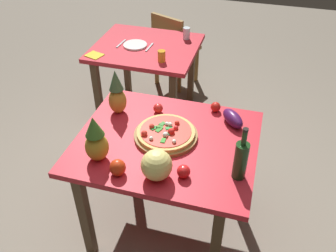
{
  "coord_description": "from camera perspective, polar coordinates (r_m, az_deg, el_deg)",
  "views": [
    {
      "loc": [
        0.49,
        -1.68,
        2.24
      ],
      "look_at": [
        -0.01,
        0.08,
        0.82
      ],
      "focal_mm": 38.73,
      "sensor_mm": 36.0,
      "label": 1
    }
  ],
  "objects": [
    {
      "name": "fork_utensil",
      "position": [
        3.5,
        -7.4,
        12.75
      ],
      "size": [
        0.03,
        0.18,
        0.01
      ],
      "primitive_type": "cube",
      "rotation": [
        0.0,
        0.0,
        -0.1
      ],
      "color": "silver",
      "rests_on": "background_table"
    },
    {
      "name": "napkin_folded",
      "position": [
        3.32,
        -11.51,
        10.87
      ],
      "size": [
        0.17,
        0.16,
        0.01
      ],
      "primitive_type": "cube",
      "rotation": [
        0.0,
        0.0,
        -0.3
      ],
      "color": "yellow",
      "rests_on": "background_table"
    },
    {
      "name": "tomato_near_board",
      "position": [
        2.5,
        -1.57,
        2.82
      ],
      "size": [
        0.07,
        0.07,
        0.07
      ],
      "primitive_type": "sphere",
      "color": "red",
      "rests_on": "display_table"
    },
    {
      "name": "wine_bottle",
      "position": [
        2.0,
        11.37,
        -5.2
      ],
      "size": [
        0.08,
        0.08,
        0.34
      ],
      "color": "#1B3919",
      "rests_on": "display_table"
    },
    {
      "name": "drinking_glass_juice",
      "position": [
        3.14,
        -1.01,
        10.95
      ],
      "size": [
        0.07,
        0.07,
        0.1
      ],
      "primitive_type": "cylinder",
      "color": "orange",
      "rests_on": "background_table"
    },
    {
      "name": "dinner_plate",
      "position": [
        3.45,
        -5.2,
        12.59
      ],
      "size": [
        0.22,
        0.22,
        0.02
      ],
      "primitive_type": "cylinder",
      "color": "white",
      "rests_on": "background_table"
    },
    {
      "name": "pineapple_right",
      "position": [
        2.11,
        -11.27,
        -2.28
      ],
      "size": [
        0.14,
        0.14,
        0.3
      ],
      "color": "#AE8A28",
      "rests_on": "display_table"
    },
    {
      "name": "pizza",
      "position": [
        2.28,
        -0.38,
        -0.96
      ],
      "size": [
        0.37,
        0.37,
        0.06
      ],
      "color": "tan",
      "rests_on": "pizza_board"
    },
    {
      "name": "dining_chair",
      "position": [
        4.1,
        0.79,
        12.43
      ],
      "size": [
        0.52,
        0.52,
        0.85
      ],
      "rotation": [
        0.0,
        0.0,
        2.75
      ],
      "color": "olive",
      "rests_on": "ground_plane"
    },
    {
      "name": "tomato_beside_pepper",
      "position": [
        2.53,
        7.51,
        2.99
      ],
      "size": [
        0.07,
        0.07,
        0.07
      ],
      "primitive_type": "sphere",
      "color": "red",
      "rests_on": "display_table"
    },
    {
      "name": "melon",
      "position": [
        1.99,
        -1.81,
        -6.17
      ],
      "size": [
        0.18,
        0.18,
        0.18
      ],
      "primitive_type": "sphere",
      "color": "#DDD071",
      "rests_on": "display_table"
    },
    {
      "name": "knife_utensil",
      "position": [
        3.4,
        -2.93,
        12.28
      ],
      "size": [
        0.03,
        0.18,
        0.01
      ],
      "primitive_type": "cube",
      "rotation": [
        0.0,
        0.0,
        -0.05
      ],
      "color": "silver",
      "rests_on": "background_table"
    },
    {
      "name": "tomato_by_bottle",
      "position": [
        2.03,
        2.47,
        -7.15
      ],
      "size": [
        0.08,
        0.08,
        0.08
      ],
      "primitive_type": "sphere",
      "color": "red",
      "rests_on": "display_table"
    },
    {
      "name": "bell_pepper",
      "position": [
        2.05,
        -7.92,
        -6.5
      ],
      "size": [
        0.09,
        0.09,
        0.1
      ],
      "primitive_type": "ellipsoid",
      "color": "red",
      "rests_on": "display_table"
    },
    {
      "name": "background_table",
      "position": [
        3.49,
        -3.44,
        10.76
      ],
      "size": [
        0.95,
        0.83,
        0.77
      ],
      "color": "#4F3A25",
      "rests_on": "ground_plane"
    },
    {
      "name": "drinking_glass_water",
      "position": [
        3.56,
        2.91,
        14.38
      ],
      "size": [
        0.07,
        0.07,
        0.11
      ],
      "primitive_type": "cylinder",
      "color": "silver",
      "rests_on": "background_table"
    },
    {
      "name": "eggplant",
      "position": [
        2.42,
        10.16,
        1.19
      ],
      "size": [
        0.2,
        0.21,
        0.09
      ],
      "primitive_type": "ellipsoid",
      "rotation": [
        0.0,
        0.0,
        2.25
      ],
      "color": "#45164B",
      "rests_on": "display_table"
    },
    {
      "name": "display_table",
      "position": [
        2.35,
        -0.22,
        -3.98
      ],
      "size": [
        1.13,
        0.94,
        0.77
      ],
      "color": "#4F3A25",
      "rests_on": "ground_plane"
    },
    {
      "name": "ground_plane",
      "position": [
        2.84,
        -0.19,
        -14.17
      ],
      "size": [
        10.0,
        10.0,
        0.0
      ],
      "primitive_type": "plane",
      "color": "gray"
    },
    {
      "name": "pineapple_left",
      "position": [
        2.47,
        -8.04,
        4.98
      ],
      "size": [
        0.12,
        0.12,
        0.33
      ],
      "color": "#B18230",
      "rests_on": "display_table"
    },
    {
      "name": "pizza_board",
      "position": [
        2.3,
        -0.34,
        -1.47
      ],
      "size": [
        0.41,
        0.41,
        0.02
      ],
      "primitive_type": "cylinder",
      "color": "olive",
      "rests_on": "display_table"
    }
  ]
}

